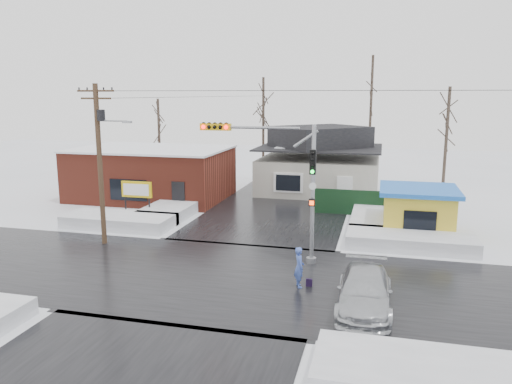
% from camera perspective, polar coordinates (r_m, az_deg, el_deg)
% --- Properties ---
extents(ground, '(120.00, 120.00, 0.00)m').
position_cam_1_polar(ground, '(23.80, -4.43, -9.65)').
color(ground, white).
rests_on(ground, ground).
extents(road_ns, '(10.00, 120.00, 0.02)m').
position_cam_1_polar(road_ns, '(23.80, -4.43, -9.63)').
color(road_ns, black).
rests_on(road_ns, ground).
extents(road_ew, '(120.00, 10.00, 0.02)m').
position_cam_1_polar(road_ew, '(23.80, -4.43, -9.63)').
color(road_ew, black).
rests_on(road_ew, ground).
extents(snowbank_nw, '(7.00, 3.00, 0.80)m').
position_cam_1_polar(snowbank_nw, '(33.38, -15.34, -3.19)').
color(snowbank_nw, white).
rests_on(snowbank_nw, ground).
extents(snowbank_ne, '(7.00, 3.00, 0.80)m').
position_cam_1_polar(snowbank_ne, '(29.24, 17.25, -5.33)').
color(snowbank_ne, white).
rests_on(snowbank_ne, ground).
extents(snowbank_se, '(7.00, 3.00, 0.70)m').
position_cam_1_polar(snowbank_se, '(16.31, 19.70, -19.28)').
color(snowbank_se, white).
rests_on(snowbank_se, ground).
extents(snowbank_nside_w, '(3.00, 8.00, 0.80)m').
position_cam_1_polar(snowbank_nside_w, '(36.87, -8.82, -1.58)').
color(snowbank_nside_w, white).
rests_on(snowbank_nside_w, ground).
extents(snowbank_nside_e, '(3.00, 8.00, 0.80)m').
position_cam_1_polar(snowbank_nside_e, '(34.02, 13.48, -2.83)').
color(snowbank_nside_e, white).
rests_on(snowbank_nside_e, ground).
extents(traffic_signal, '(6.05, 0.68, 7.00)m').
position_cam_1_polar(traffic_signal, '(24.80, 2.95, 2.09)').
color(traffic_signal, gray).
rests_on(traffic_signal, ground).
extents(utility_pole, '(3.15, 0.44, 9.00)m').
position_cam_1_polar(utility_pole, '(29.04, -17.35, 4.07)').
color(utility_pole, '#382619').
rests_on(utility_pole, ground).
extents(brick_building, '(12.20, 8.20, 4.12)m').
position_cam_1_polar(brick_building, '(41.77, -11.81, 2.15)').
color(brick_building, maroon).
rests_on(brick_building, ground).
extents(marquee_sign, '(2.20, 0.21, 2.55)m').
position_cam_1_polar(marquee_sign, '(35.19, -13.48, 0.16)').
color(marquee_sign, black).
rests_on(marquee_sign, ground).
extents(house, '(10.40, 8.40, 5.76)m').
position_cam_1_polar(house, '(43.75, 7.28, 3.41)').
color(house, beige).
rests_on(house, ground).
extents(kiosk, '(4.60, 4.60, 2.88)m').
position_cam_1_polar(kiosk, '(31.90, 18.00, -2.04)').
color(kiosk, gold).
rests_on(kiosk, ground).
extents(fence, '(8.00, 0.12, 1.80)m').
position_cam_1_polar(fence, '(35.86, 12.78, -1.27)').
color(fence, black).
rests_on(fence, ground).
extents(tree_far_left, '(3.00, 3.00, 10.00)m').
position_cam_1_polar(tree_far_left, '(48.37, 0.85, 10.57)').
color(tree_far_left, '#332821').
rests_on(tree_far_left, ground).
extents(tree_far_mid, '(3.00, 3.00, 12.00)m').
position_cam_1_polar(tree_far_mid, '(49.08, 13.11, 12.15)').
color(tree_far_mid, '#332821').
rests_on(tree_far_mid, ground).
extents(tree_far_right, '(3.00, 3.00, 9.00)m').
position_cam_1_polar(tree_far_right, '(41.35, 21.13, 8.64)').
color(tree_far_right, '#332821').
rests_on(tree_far_right, ground).
extents(tree_far_west, '(3.00, 3.00, 8.00)m').
position_cam_1_polar(tree_far_west, '(49.84, -11.09, 8.55)').
color(tree_far_west, '#332821').
rests_on(tree_far_west, ground).
extents(pedestrian, '(0.67, 0.78, 1.82)m').
position_cam_1_polar(pedestrian, '(22.34, 4.96, -8.58)').
color(pedestrian, '#425EBB').
rests_on(pedestrian, ground).
extents(car, '(2.17, 5.20, 1.50)m').
position_cam_1_polar(car, '(20.56, 12.29, -11.07)').
color(car, '#B9BCC1').
rests_on(car, ground).
extents(shopping_bag, '(0.28, 0.13, 0.35)m').
position_cam_1_polar(shopping_bag, '(22.66, 6.09, -10.30)').
color(shopping_bag, black).
rests_on(shopping_bag, ground).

